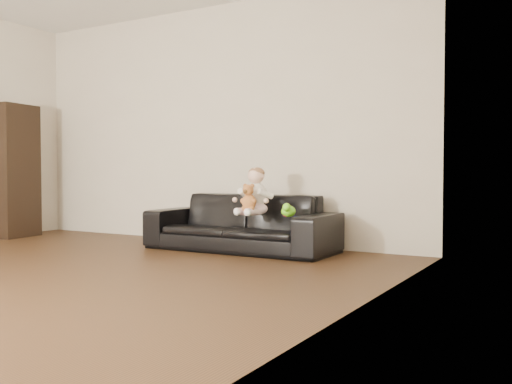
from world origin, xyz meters
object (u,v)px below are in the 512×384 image
Objects in this scene: sofa at (241,223)px; toy_green at (288,211)px; toy_rattle at (286,213)px; toy_blue_disc at (299,217)px; teddy_bear at (249,198)px; baby at (255,194)px; cabinet at (12,171)px.

sofa is 0.61m from toy_green.
toy_rattle is 0.16m from toy_blue_disc.
teddy_bear is at bearing -46.36° from sofa.
teddy_bear is 1.63× the size of toy_green.
baby reaches higher than teddy_bear.
sofa is at bearing 165.78° from toy_rattle.
toy_green is at bearing 7.69° from baby.
baby is at bearing 117.63° from teddy_bear.
toy_blue_disc is (0.15, -0.03, -0.03)m from toy_rattle.
baby is 0.39m from toy_rattle.
baby is (0.22, -0.10, 0.29)m from sofa.
sofa is 12.34× the size of toy_green.
toy_green is at bearing -12.35° from sofa.
toy_rattle is (0.34, 0.10, -0.14)m from teddy_bear.
toy_rattle is 0.73× the size of toy_blue_disc.
cabinet is 3.57m from toy_rattle.
baby is at bearing 171.31° from toy_blue_disc.
cabinet is 3.21m from baby.
teddy_bear is (0.01, -0.14, -0.03)m from baby.
toy_green is at bearing -4.79° from cabinet.
baby is at bearing -3.97° from cabinet.
cabinet is at bearing -164.21° from baby.
toy_rattle is (3.54, 0.21, -0.38)m from cabinet.
baby reaches higher than toy_rattle.
baby is at bearing 176.43° from toy_green.
cabinet reaches higher than baby.
baby is 4.64× the size of toy_blue_disc.
teddy_bear is 2.54× the size of toy_blue_disc.
cabinet reaches higher than toy_green.
toy_blue_disc is at bearing 2.57° from baby.
teddy_bear is 0.38m from toy_rattle.
toy_green is (3.55, 0.23, -0.37)m from cabinet.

